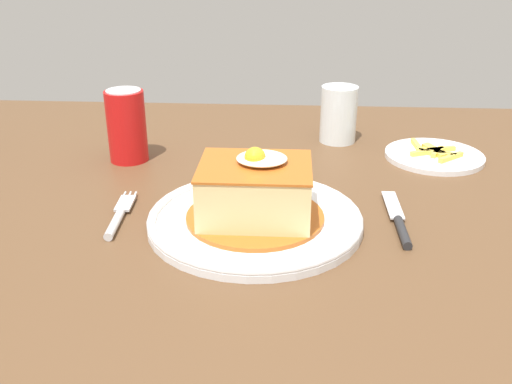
# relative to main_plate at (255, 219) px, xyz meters

# --- Properties ---
(dining_table) EXTENTS (1.46, 0.98, 0.75)m
(dining_table) POSITION_rel_main_plate_xyz_m (0.07, 0.11, -0.10)
(dining_table) COLOR brown
(dining_table) RESTS_ON ground_plane
(main_plate) EXTENTS (0.29, 0.29, 0.02)m
(main_plate) POSITION_rel_main_plate_xyz_m (0.00, 0.00, 0.00)
(main_plate) COLOR white
(main_plate) RESTS_ON dining_table
(sandwich_meal) EXTENTS (0.19, 0.19, 0.10)m
(sandwich_meal) POSITION_rel_main_plate_xyz_m (0.00, 0.00, 0.04)
(sandwich_meal) COLOR #B75B1E
(sandwich_meal) RESTS_ON main_plate
(fork) EXTENTS (0.02, 0.14, 0.01)m
(fork) POSITION_rel_main_plate_xyz_m (-0.19, 0.00, -0.00)
(fork) COLOR silver
(fork) RESTS_ON dining_table
(knife) EXTENTS (0.02, 0.17, 0.01)m
(knife) POSITION_rel_main_plate_xyz_m (0.19, 0.00, -0.00)
(knife) COLOR #262628
(knife) RESTS_ON dining_table
(soda_can) EXTENTS (0.07, 0.07, 0.12)m
(soda_can) POSITION_rel_main_plate_xyz_m (-0.23, 0.23, 0.05)
(soda_can) COLOR red
(soda_can) RESTS_ON dining_table
(drinking_glass) EXTENTS (0.07, 0.07, 0.10)m
(drinking_glass) POSITION_rel_main_plate_xyz_m (0.13, 0.36, 0.04)
(drinking_glass) COLOR #3F2314
(drinking_glass) RESTS_ON dining_table
(side_plate_fries) EXTENTS (0.17, 0.17, 0.02)m
(side_plate_fries) POSITION_rel_main_plate_xyz_m (0.30, 0.27, -0.00)
(side_plate_fries) COLOR white
(side_plate_fries) RESTS_ON dining_table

